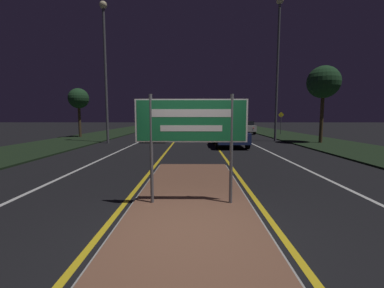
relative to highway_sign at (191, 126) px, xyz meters
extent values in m
plane|color=black|center=(0.00, -1.41, -1.76)|extent=(160.00, 160.00, 0.00)
cube|color=#999993|center=(0.00, 0.00, -1.73)|extent=(2.62, 9.08, 0.05)
cube|color=brown|center=(0.00, 0.00, -1.71)|extent=(2.50, 8.96, 0.10)
cube|color=black|center=(-9.50, 18.59, -1.72)|extent=(5.00, 100.00, 0.08)
cube|color=black|center=(9.50, 18.59, -1.72)|extent=(5.00, 100.00, 0.08)
cube|color=gold|center=(-1.50, 23.59, -1.76)|extent=(0.12, 70.00, 0.01)
cube|color=gold|center=(1.50, 23.59, -1.76)|extent=(0.12, 70.00, 0.01)
cube|color=silver|center=(-4.20, 23.59, -1.76)|extent=(0.12, 70.00, 0.01)
cube|color=silver|center=(4.20, 23.59, -1.76)|extent=(0.12, 70.00, 0.01)
cube|color=silver|center=(-7.20, 23.59, -1.76)|extent=(0.10, 70.00, 0.01)
cube|color=silver|center=(7.20, 23.59, -1.76)|extent=(0.10, 70.00, 0.01)
cylinder|color=#56565B|center=(-0.84, 0.00, -0.50)|extent=(0.07, 0.07, 2.31)
cylinder|color=#56565B|center=(0.84, 0.00, -0.50)|extent=(0.07, 0.07, 2.31)
cube|color=#19703D|center=(0.00, 0.00, 0.10)|extent=(2.35, 0.04, 0.90)
cube|color=white|center=(0.00, -0.02, 0.10)|extent=(2.35, 0.00, 0.90)
cube|color=#19703D|center=(0.00, -0.02, 0.10)|extent=(2.28, 0.01, 0.84)
cube|color=white|center=(0.00, -0.02, 0.26)|extent=(1.64, 0.01, 0.16)
cube|color=white|center=(0.00, -0.02, -0.06)|extent=(1.29, 0.01, 0.13)
cylinder|color=#56565B|center=(-6.28, 13.25, 2.98)|extent=(0.18, 0.18, 9.48)
sphere|color=beige|center=(-6.28, 13.25, 7.87)|extent=(0.52, 0.52, 0.52)
cylinder|color=#56565B|center=(6.42, 14.85, 3.44)|extent=(0.18, 0.18, 10.40)
sphere|color=beige|center=(6.42, 14.85, 8.81)|extent=(0.56, 0.56, 0.56)
cube|color=navy|center=(2.36, 11.45, -1.11)|extent=(1.90, 4.54, 0.65)
cube|color=black|center=(2.36, 11.17, -0.52)|extent=(1.67, 2.36, 0.55)
sphere|color=red|center=(1.77, 9.20, -1.03)|extent=(0.14, 0.14, 0.14)
sphere|color=red|center=(2.95, 9.20, -1.03)|extent=(0.14, 0.14, 0.14)
cylinder|color=black|center=(1.45, 12.85, -1.44)|extent=(0.22, 0.65, 0.65)
cylinder|color=black|center=(3.27, 12.85, -1.44)|extent=(0.22, 0.65, 0.65)
cylinder|color=black|center=(1.45, 10.04, -1.44)|extent=(0.22, 0.65, 0.65)
cylinder|color=black|center=(3.27, 10.04, -1.44)|extent=(0.22, 0.65, 0.65)
cube|color=silver|center=(5.71, 24.05, -1.11)|extent=(1.85, 4.57, 0.64)
cube|color=black|center=(5.71, 23.77, -0.56)|extent=(1.63, 2.38, 0.46)
sphere|color=red|center=(5.14, 21.78, -1.03)|extent=(0.14, 0.14, 0.14)
sphere|color=red|center=(6.28, 21.78, -1.03)|extent=(0.14, 0.14, 0.14)
cylinder|color=black|center=(4.83, 25.47, -1.43)|extent=(0.22, 0.65, 0.65)
cylinder|color=black|center=(6.59, 25.47, -1.43)|extent=(0.22, 0.65, 0.65)
cylinder|color=black|center=(4.83, 22.63, -1.43)|extent=(0.22, 0.65, 0.65)
cylinder|color=black|center=(6.59, 22.63, -1.43)|extent=(0.22, 0.65, 0.65)
cube|color=silver|center=(-2.83, 15.33, -1.14)|extent=(1.71, 4.43, 0.63)
cube|color=black|center=(-2.83, 15.59, -0.59)|extent=(1.51, 2.30, 0.46)
sphere|color=white|center=(-3.37, 13.13, -1.06)|extent=(0.14, 0.14, 0.14)
sphere|color=white|center=(-2.30, 13.13, -1.06)|extent=(0.14, 0.14, 0.14)
cylinder|color=black|center=(-3.65, 13.95, -1.45)|extent=(0.22, 0.62, 0.62)
cylinder|color=black|center=(-2.02, 13.95, -1.45)|extent=(0.22, 0.62, 0.62)
cylinder|color=black|center=(-3.65, 16.70, -1.45)|extent=(0.22, 0.62, 0.62)
cylinder|color=black|center=(-2.02, 16.70, -1.45)|extent=(0.22, 0.62, 0.62)
cube|color=black|center=(-2.62, 29.91, -1.07)|extent=(1.77, 4.20, 0.66)
cube|color=black|center=(-2.62, 30.17, -0.50)|extent=(1.56, 2.19, 0.50)
sphere|color=white|center=(-3.17, 27.83, -0.99)|extent=(0.14, 0.14, 0.14)
sphere|color=white|center=(-2.07, 27.83, -0.99)|extent=(0.14, 0.14, 0.14)
cylinder|color=black|center=(-3.47, 28.61, -1.40)|extent=(0.22, 0.71, 0.71)
cylinder|color=black|center=(-1.78, 28.61, -1.40)|extent=(0.22, 0.71, 0.71)
cylinder|color=black|center=(-3.47, 31.22, -1.40)|extent=(0.22, 0.71, 0.71)
cylinder|color=black|center=(-1.78, 31.22, -1.40)|extent=(0.22, 0.71, 0.71)
cylinder|color=#56565B|center=(9.09, 21.60, -0.64)|extent=(0.06, 0.06, 2.09)
cube|color=yellow|center=(9.09, 21.60, 0.35)|extent=(0.60, 0.02, 0.60)
cylinder|color=#4C3823|center=(-10.43, 17.98, -0.13)|extent=(0.24, 0.24, 3.09)
sphere|color=#1E4223|center=(-10.43, 17.98, 1.81)|extent=(1.80, 1.80, 1.80)
cylinder|color=#4C3823|center=(9.10, 13.04, 0.20)|extent=(0.24, 0.24, 3.76)
sphere|color=#1E4223|center=(9.10, 13.04, 2.59)|extent=(2.25, 2.25, 2.25)
camera|label=1|loc=(0.07, -5.36, 0.19)|focal=24.00mm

